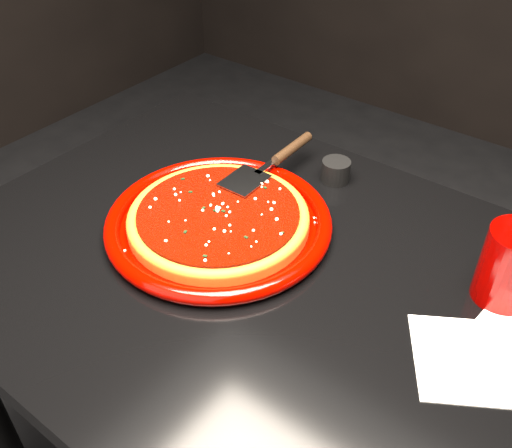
{
  "coord_description": "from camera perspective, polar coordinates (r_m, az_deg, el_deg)",
  "views": [
    {
      "loc": [
        0.36,
        -0.56,
        1.39
      ],
      "look_at": [
        -0.11,
        0.06,
        0.77
      ],
      "focal_mm": 40.0,
      "sensor_mm": 36.0,
      "label": 1
    }
  ],
  "objects": [
    {
      "name": "pizza_crust_rim",
      "position": [
        1.0,
        -3.78,
        0.78
      ],
      "size": [
        0.39,
        0.39,
        0.02
      ],
      "primitive_type": "torus",
      "rotation": [
        0.0,
        0.0,
        -0.24
      ],
      "color": "brown",
      "rests_on": "plate"
    },
    {
      "name": "table",
      "position": [
        1.21,
        2.68,
        -18.37
      ],
      "size": [
        1.2,
        0.8,
        0.75
      ],
      "primitive_type": "cube",
      "color": "black",
      "rests_on": "floor"
    },
    {
      "name": "napkin_a",
      "position": [
        0.86,
        20.49,
        -12.59
      ],
      "size": [
        0.21,
        0.21,
        0.0
      ],
      "primitive_type": "cube",
      "rotation": [
        0.0,
        0.0,
        0.55
      ],
      "color": "white",
      "rests_on": "table"
    },
    {
      "name": "pizza_sauce",
      "position": [
        1.0,
        -3.79,
        1.04
      ],
      "size": [
        0.34,
        0.34,
        0.01
      ],
      "primitive_type": "cylinder",
      "rotation": [
        0.0,
        0.0,
        -0.24
      ],
      "color": "#630900",
      "rests_on": "plate"
    },
    {
      "name": "ramekin",
      "position": [
        1.14,
        7.98,
        5.3
      ],
      "size": [
        0.07,
        0.07,
        0.04
      ],
      "primitive_type": "cylinder",
      "rotation": [
        0.0,
        0.0,
        0.21
      ],
      "color": "black",
      "rests_on": "table"
    },
    {
      "name": "parmesan_dusting",
      "position": [
        0.99,
        -3.81,
        1.41
      ],
      "size": [
        0.27,
        0.27,
        0.01
      ],
      "primitive_type": null,
      "color": "beige",
      "rests_on": "plate"
    },
    {
      "name": "cup",
      "position": [
        0.93,
        24.13,
        -3.88
      ],
      "size": [
        0.09,
        0.09,
        0.13
      ],
      "primitive_type": "cylinder",
      "rotation": [
        0.0,
        0.0,
        -0.02
      ],
      "color": "#770100",
      "rests_on": "table"
    },
    {
      "name": "pizza_crust",
      "position": [
        1.0,
        -3.76,
        0.42
      ],
      "size": [
        0.39,
        0.39,
        0.02
      ],
      "primitive_type": "cylinder",
      "rotation": [
        0.0,
        0.0,
        -0.24
      ],
      "color": "brown",
      "rests_on": "plate"
    },
    {
      "name": "plate",
      "position": [
        1.01,
        -3.75,
        0.22
      ],
      "size": [
        0.48,
        0.48,
        0.03
      ],
      "primitive_type": "cylinder",
      "rotation": [
        0.0,
        0.0,
        -0.24
      ],
      "color": "#800300",
      "rests_on": "table"
    },
    {
      "name": "pizza_server",
      "position": [
        1.1,
        1.5,
        6.19
      ],
      "size": [
        0.08,
        0.29,
        0.02
      ],
      "primitive_type": null,
      "rotation": [
        0.0,
        0.0,
        0.01
      ],
      "color": "#B2B4B9",
      "rests_on": "plate"
    },
    {
      "name": "basil_flecks",
      "position": [
        0.99,
        -3.81,
        1.36
      ],
      "size": [
        0.25,
        0.25,
        0.0
      ],
      "primitive_type": null,
      "color": "black",
      "rests_on": "plate"
    }
  ]
}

